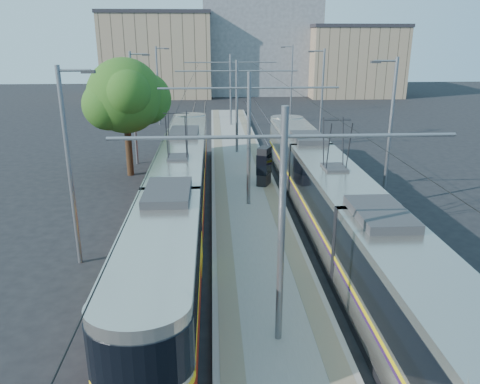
{
  "coord_description": "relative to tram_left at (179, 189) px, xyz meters",
  "views": [
    {
      "loc": [
        -1.86,
        -15.97,
        9.0
      ],
      "look_at": [
        -0.57,
        6.1,
        1.6
      ],
      "focal_mm": 35.0,
      "sensor_mm": 36.0,
      "label": 1
    }
  ],
  "objects": [
    {
      "name": "track_arrow",
      "position": [
        0.0,
        -9.44,
        -1.7
      ],
      "size": [
        1.2,
        5.0,
        0.01
      ],
      "primitive_type": "cube",
      "color": "silver",
      "rests_on": "ground"
    },
    {
      "name": "building_centre",
      "position": [
        9.6,
        57.56,
        7.17
      ],
      "size": [
        18.36,
        14.28,
        17.74
      ],
      "color": "gray",
      "rests_on": "ground"
    },
    {
      "name": "tram_left",
      "position": [
        0.0,
        0.0,
        0.0
      ],
      "size": [
        2.43,
        28.52,
        5.5
      ],
      "color": "black",
      "rests_on": "ground"
    },
    {
      "name": "building_left",
      "position": [
        -6.4,
        53.56,
        4.56
      ],
      "size": [
        16.32,
        12.24,
        12.53
      ],
      "color": "gray",
      "rests_on": "ground"
    },
    {
      "name": "tactile_strip_right",
      "position": [
        5.05,
        10.56,
        -1.4
      ],
      "size": [
        0.7,
        50.0,
        0.01
      ],
      "primitive_type": "cube",
      "color": "gray",
      "rests_on": "platform"
    },
    {
      "name": "building_right",
      "position": [
        23.6,
        51.56,
        3.62
      ],
      "size": [
        14.28,
        10.2,
        10.64
      ],
      "color": "gray",
      "rests_on": "ground"
    },
    {
      "name": "ground",
      "position": [
        3.6,
        -6.44,
        -1.71
      ],
      "size": [
        160.0,
        160.0,
        0.0
      ],
      "primitive_type": "plane",
      "color": "black",
      "rests_on": "ground"
    },
    {
      "name": "platform",
      "position": [
        3.6,
        10.56,
        -1.56
      ],
      "size": [
        4.0,
        50.0,
        0.3
      ],
      "primitive_type": "cube",
      "color": "gray",
      "rests_on": "ground"
    },
    {
      "name": "street_lamps",
      "position": [
        3.6,
        14.56,
        2.47
      ],
      "size": [
        15.18,
        38.22,
        8.0
      ],
      "color": "slate",
      "rests_on": "ground"
    },
    {
      "name": "tree",
      "position": [
        -3.59,
        8.74,
        3.52
      ],
      "size": [
        5.33,
        4.93,
        7.74
      ],
      "color": "#382314",
      "rests_on": "ground"
    },
    {
      "name": "shelter",
      "position": [
        4.8,
        4.88,
        -0.18
      ],
      "size": [
        1.04,
        1.24,
        2.35
      ],
      "rotation": [
        0.0,
        0.0,
        -0.43
      ],
      "color": "black",
      "rests_on": "platform"
    },
    {
      "name": "tactile_strip_left",
      "position": [
        2.15,
        10.56,
        -1.4
      ],
      "size": [
        0.7,
        50.0,
        0.01
      ],
      "primitive_type": "cube",
      "color": "gray",
      "rests_on": "platform"
    },
    {
      "name": "tram_right",
      "position": [
        7.2,
        -2.3,
        0.15
      ],
      "size": [
        2.43,
        30.16,
        5.5
      ],
      "color": "black",
      "rests_on": "ground"
    },
    {
      "name": "catenary",
      "position": [
        3.6,
        7.72,
        2.81
      ],
      "size": [
        9.2,
        70.0,
        7.0
      ],
      "color": "slate",
      "rests_on": "platform"
    },
    {
      "name": "rails",
      "position": [
        3.6,
        10.56,
        -1.69
      ],
      "size": [
        8.71,
        70.0,
        0.03
      ],
      "color": "gray",
      "rests_on": "ground"
    }
  ]
}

